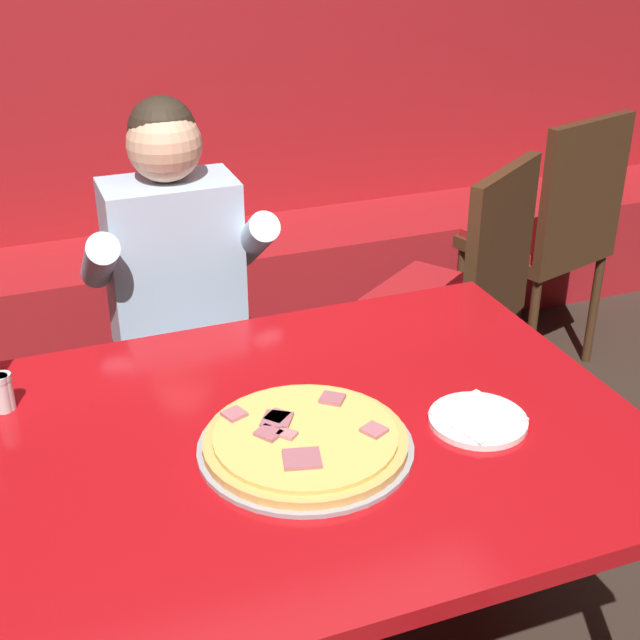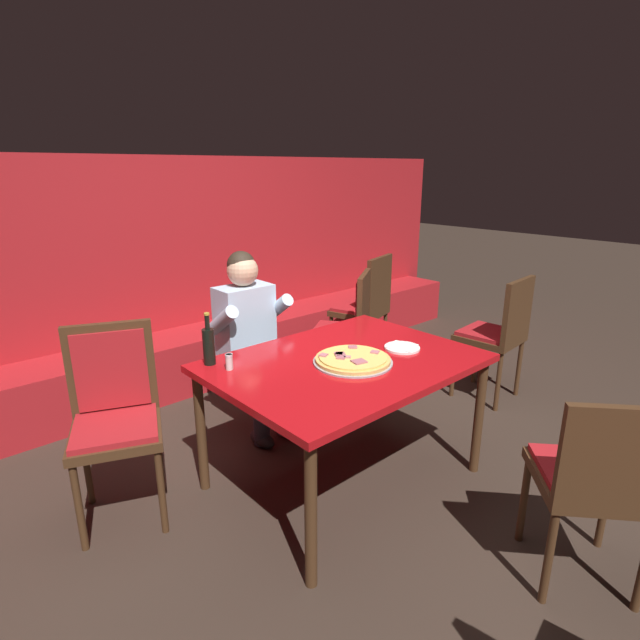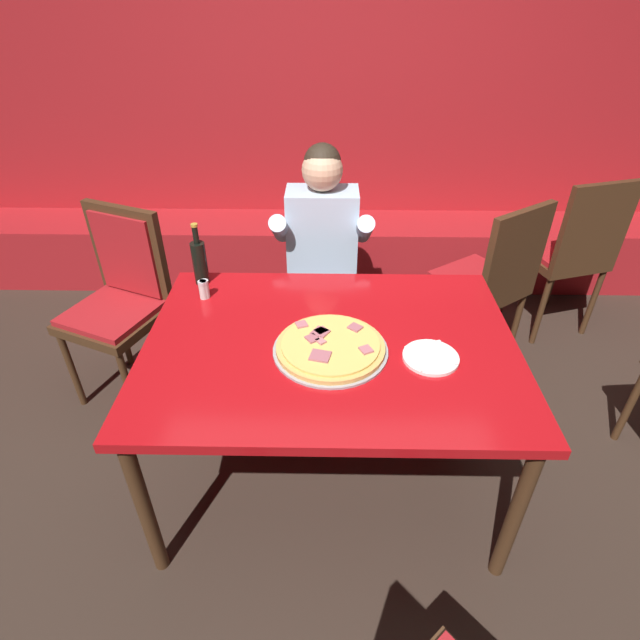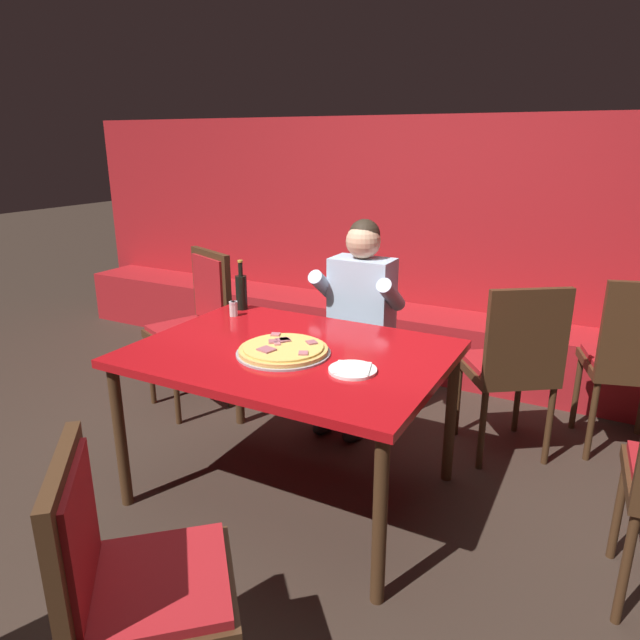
# 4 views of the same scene
# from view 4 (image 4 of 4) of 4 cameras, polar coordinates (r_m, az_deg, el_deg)

# --- Properties ---
(ground_plane) EXTENTS (24.00, 24.00, 0.00)m
(ground_plane) POSITION_cam_4_polar(r_m,az_deg,el_deg) (3.07, -2.76, -16.61)
(ground_plane) COLOR #33261E
(booth_wall_panel) EXTENTS (6.80, 0.16, 1.90)m
(booth_wall_panel) POSITION_cam_4_polar(r_m,az_deg,el_deg) (4.61, 11.14, 7.63)
(booth_wall_panel) COLOR #A3191E
(booth_wall_panel) RESTS_ON ground_plane
(booth_bench) EXTENTS (6.46, 0.48, 0.46)m
(booth_bench) POSITION_cam_4_polar(r_m,az_deg,el_deg) (4.49, 9.39, -2.04)
(booth_bench) COLOR #A3191E
(booth_bench) RESTS_ON ground_plane
(main_dining_table) EXTENTS (1.46, 1.08, 0.77)m
(main_dining_table) POSITION_cam_4_polar(r_m,az_deg,el_deg) (2.74, -2.97, -4.34)
(main_dining_table) COLOR #422816
(main_dining_table) RESTS_ON ground_plane
(pizza) EXTENTS (0.44, 0.44, 0.05)m
(pizza) POSITION_cam_4_polar(r_m,az_deg,el_deg) (2.66, -3.73, -3.01)
(pizza) COLOR #9E9EA3
(pizza) RESTS_ON main_dining_table
(plate_white_paper) EXTENTS (0.21, 0.21, 0.02)m
(plate_white_paper) POSITION_cam_4_polar(r_m,az_deg,el_deg) (2.46, 3.28, -4.98)
(plate_white_paper) COLOR white
(plate_white_paper) RESTS_ON main_dining_table
(beer_bottle) EXTENTS (0.07, 0.07, 0.29)m
(beer_bottle) POSITION_cam_4_polar(r_m,az_deg,el_deg) (3.35, -7.87, 2.90)
(beer_bottle) COLOR black
(beer_bottle) RESTS_ON main_dining_table
(shaker_red_pepper_flakes) EXTENTS (0.04, 0.04, 0.09)m
(shaker_red_pepper_flakes) POSITION_cam_4_polar(r_m,az_deg,el_deg) (3.24, -8.56, 1.05)
(shaker_red_pepper_flakes) COLOR silver
(shaker_red_pepper_flakes) RESTS_ON main_dining_table
(shaker_parmesan) EXTENTS (0.04, 0.04, 0.09)m
(shaker_parmesan) POSITION_cam_4_polar(r_m,az_deg,el_deg) (3.24, -8.73, 1.04)
(shaker_parmesan) COLOR silver
(shaker_parmesan) RESTS_ON main_dining_table
(diner_seated_blue_shirt) EXTENTS (0.53, 0.53, 1.27)m
(diner_seated_blue_shirt) POSITION_cam_4_polar(r_m,az_deg,el_deg) (3.47, 3.62, 0.50)
(diner_seated_blue_shirt) COLOR black
(diner_seated_blue_shirt) RESTS_ON ground_plane
(dining_chair_side_aisle) EXTENTS (0.62, 0.62, 0.95)m
(dining_chair_side_aisle) POSITION_cam_4_polar(r_m,az_deg,el_deg) (1.82, -18.80, -23.05)
(dining_chair_side_aisle) COLOR #422816
(dining_chair_side_aisle) RESTS_ON ground_plane
(dining_chair_near_left) EXTENTS (0.61, 0.61, 1.01)m
(dining_chair_near_left) POSITION_cam_4_polar(r_m,az_deg,el_deg) (3.26, 18.80, -3.70)
(dining_chair_near_left) COLOR #422816
(dining_chair_near_left) RESTS_ON ground_plane
(dining_chair_far_right) EXTENTS (0.55, 0.55, 1.04)m
(dining_chair_far_right) POSITION_cam_4_polar(r_m,az_deg,el_deg) (3.55, 28.88, -3.05)
(dining_chair_far_right) COLOR #422816
(dining_chair_far_right) RESTS_ON ground_plane
(dining_chair_far_left) EXTENTS (0.58, 0.58, 1.04)m
(dining_chair_far_left) POSITION_cam_4_polar(r_m,az_deg,el_deg) (3.83, -12.16, 0.26)
(dining_chair_far_left) COLOR #422816
(dining_chair_far_left) RESTS_ON ground_plane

